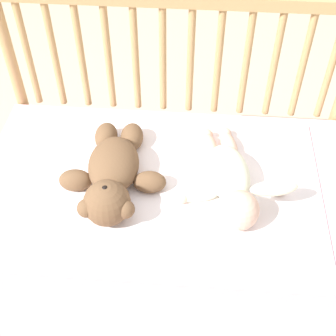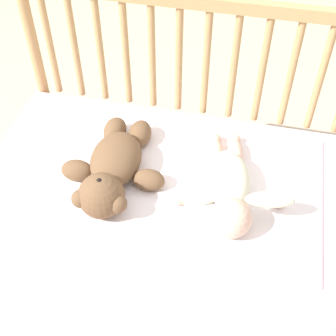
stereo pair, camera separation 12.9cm
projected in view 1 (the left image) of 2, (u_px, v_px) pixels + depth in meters
ground_plane at (168, 275)px, 1.70m from camera, size 12.00×12.00×0.00m
crib_mattress at (168, 235)px, 1.52m from camera, size 1.09×0.63×0.50m
crib_rail at (176, 76)px, 1.47m from camera, size 1.09×0.04×0.90m
blanket at (174, 179)px, 1.34m from camera, size 0.83×0.52×0.01m
teddy_bear at (112, 174)px, 1.29m from camera, size 0.30×0.40×0.13m
baby at (230, 179)px, 1.29m from camera, size 0.33×0.40×0.11m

